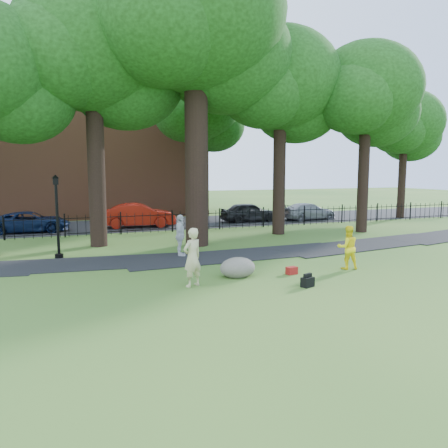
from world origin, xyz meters
name	(u,v)px	position (x,y,z in m)	size (l,w,h in m)	color
ground	(258,278)	(0.00, 0.00, 0.00)	(120.00, 120.00, 0.00)	#315D20
footpath	(241,255)	(1.00, 3.90, 0.00)	(36.00, 2.60, 0.03)	black
street	(158,224)	(0.00, 16.00, 0.00)	(80.00, 7.00, 0.02)	black
iron_fence	(172,222)	(0.00, 12.00, 0.60)	(44.00, 0.04, 1.20)	black
brick_building	(86,140)	(-4.00, 24.00, 6.00)	(18.00, 8.00, 12.00)	brown
big_tree	(198,29)	(0.13, 7.09, 10.14)	(10.08, 8.61, 14.37)	black
tree_row	(197,79)	(0.52, 8.40, 8.15)	(26.82, 7.96, 12.42)	black
woman	(192,257)	(-2.37, -0.19, 0.93)	(0.68, 0.45, 1.87)	#C4B987
man	(348,247)	(3.71, 0.14, 0.81)	(0.79, 0.61, 1.62)	yellow
pedestrian	(180,236)	(-1.48, 4.62, 0.89)	(1.05, 0.44, 1.78)	silver
boulder	(238,266)	(-0.55, 0.48, 0.37)	(1.25, 0.94, 0.73)	#646153
lamppost	(57,218)	(-6.32, 5.96, 1.70)	(0.34, 0.34, 3.47)	black
backpack	(308,282)	(1.00, -1.53, 0.15)	(0.41, 0.26, 0.31)	black
red_bag	(292,271)	(1.36, 0.12, 0.13)	(0.38, 0.24, 0.26)	maroon
red_sedan	(139,215)	(-1.52, 14.75, 0.76)	(1.62, 4.64, 1.53)	#99170B
navy_van	(30,222)	(-7.87, 14.69, 0.62)	(2.04, 4.43, 1.23)	#0B1839
grey_car	(249,212)	(6.30, 14.93, 0.69)	(1.62, 4.03, 1.37)	black
silver_car	(309,211)	(10.92, 14.56, 0.61)	(1.72, 4.23, 1.23)	gray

